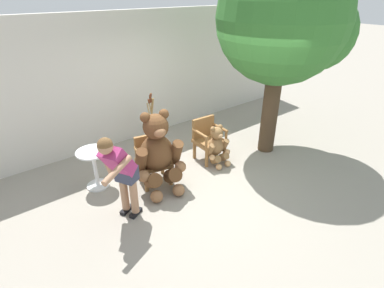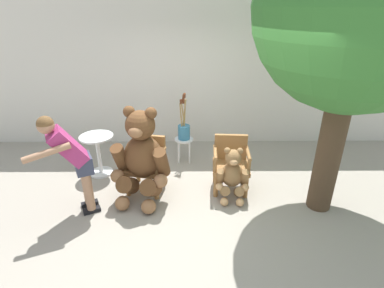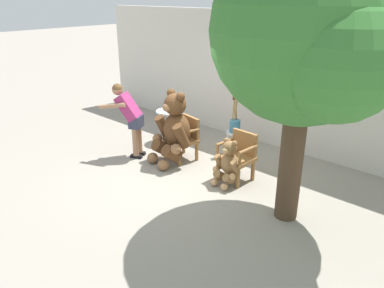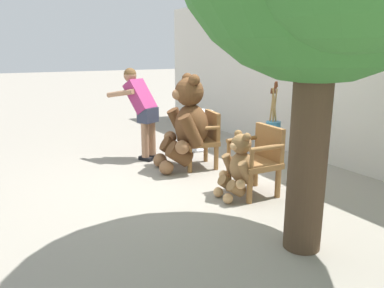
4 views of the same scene
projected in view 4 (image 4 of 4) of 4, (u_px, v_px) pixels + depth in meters
name	position (u px, v px, depth m)	size (l,w,h in m)	color
ground_plane	(195.00, 184.00, 5.08)	(60.00, 60.00, 0.00)	gray
back_wall	(326.00, 74.00, 5.92)	(10.00, 0.16, 2.80)	beige
wooden_chair_left	(202.00, 138.00, 5.77)	(0.66, 0.63, 0.86)	olive
wooden_chair_right	(258.00, 158.00, 4.66)	(0.59, 0.55, 0.86)	olive
teddy_bear_large	(187.00, 123.00, 5.61)	(0.89, 0.89, 1.44)	brown
teddy_bear_small	(239.00, 166.00, 4.54)	(0.50, 0.48, 0.83)	olive
person_visitor	(141.00, 105.00, 6.11)	(0.71, 0.70, 1.49)	black
white_stool	(272.00, 145.00, 5.76)	(0.34, 0.34, 0.46)	silver
brush_bucket	(273.00, 126.00, 5.69)	(0.22, 0.22, 0.87)	teal
round_side_table	(198.00, 126.00, 6.75)	(0.56, 0.56, 0.72)	silver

